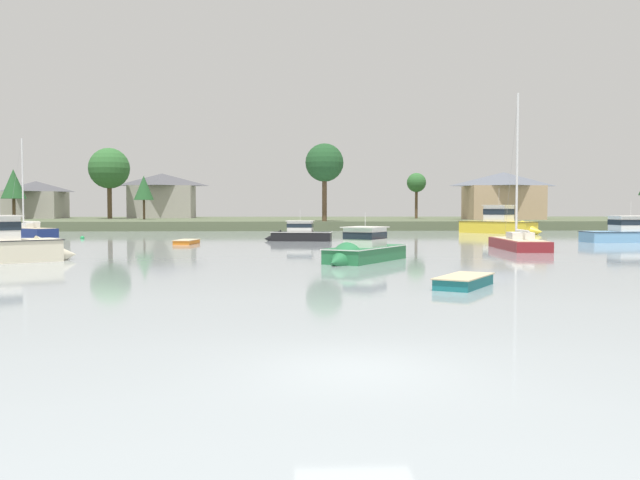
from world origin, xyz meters
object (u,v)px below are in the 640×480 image
Objects in this scene: dinghy_teal at (464,283)px; sailboat_navy at (27,234)px; mooring_buoy_green at (82,238)px; cruiser_skyblue at (635,236)px; dinghy_orange at (187,242)px; cruiser_green at (360,255)px; sailboat_maroon at (519,246)px; cruiser_black at (296,236)px; cruiser_yellow at (504,227)px.

dinghy_teal is 0.34× the size of sailboat_navy.
dinghy_teal is at bearing -57.70° from mooring_buoy_green.
sailboat_navy is 1.24× the size of cruiser_skyblue.
sailboat_navy reaches higher than dinghy_orange.
cruiser_green is at bearing -142.06° from cruiser_skyblue.
mooring_buoy_green is (7.68, -5.80, -0.18)m from sailboat_navy.
cruiser_skyblue is 2.55× the size of dinghy_orange.
dinghy_orange is 7.64× the size of mooring_buoy_green.
mooring_buoy_green is at bearing 169.94° from cruiser_skyblue.
sailboat_maroon reaches higher than cruiser_skyblue.
dinghy_orange is at bearing 161.30° from sailboat_maroon.
sailboat_maroon reaches higher than cruiser_black.
dinghy_orange is 16.18m from mooring_buoy_green.
sailboat_navy is 9.63m from mooring_buoy_green.
cruiser_green is 40.15m from mooring_buoy_green.
dinghy_teal is 61.27m from sailboat_navy.
dinghy_teal is 52.17m from mooring_buoy_green.
cruiser_yellow is at bearing 34.11° from cruiser_black.
cruiser_yellow is 2.77× the size of dinghy_orange.
cruiser_skyblue reaches higher than cruiser_black.
dinghy_teal is at bearing -64.70° from dinghy_orange.
dinghy_orange is (-26.51, 8.97, -0.12)m from sailboat_maroon.
cruiser_yellow reaches higher than cruiser_green.
cruiser_green is 25.79m from cruiser_black.
dinghy_orange is at bearing -41.54° from mooring_buoy_green.
dinghy_orange is (-15.77, 33.37, -0.03)m from dinghy_teal.
mooring_buoy_green is at bearing 152.97° from sailboat_maroon.
cruiser_skyblue is 54.02m from mooring_buoy_green.
dinghy_teal is at bearing -109.54° from cruiser_yellow.
sailboat_maroon is (46.30, -25.50, -0.00)m from sailboat_navy.
cruiser_yellow is at bearing 73.89° from sailboat_maroon.
sailboat_maroon is at bearing -106.11° from cruiser_yellow.
cruiser_black is 0.72× the size of cruiser_skyblue.
dinghy_teal is 0.39× the size of cruiser_yellow.
mooring_buoy_green is at bearing 165.23° from cruiser_black.
cruiser_skyblue is (25.31, 34.66, 0.43)m from dinghy_teal.
cruiser_green is 16.34× the size of mooring_buoy_green.
sailboat_navy is at bearing 165.95° from cruiser_skyblue.
sailboat_navy is 55.73m from cruiser_yellow.
mooring_buoy_green is (-47.72, -11.82, -0.69)m from cruiser_yellow.
cruiser_yellow is 32.82m from sailboat_maroon.
sailboat_navy is 52.86m from sailboat_maroon.
cruiser_yellow reaches higher than cruiser_black.
sailboat_navy reaches higher than cruiser_green.
cruiser_black is (29.46, -11.54, 0.22)m from sailboat_navy.
sailboat_navy reaches higher than cruiser_yellow.
cruiser_green is at bearing -48.54° from sailboat_navy.
cruiser_yellow reaches higher than dinghy_teal.
cruiser_green is 2.14× the size of dinghy_orange.
cruiser_skyblue is (14.57, 10.27, 0.33)m from sailboat_maroon.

